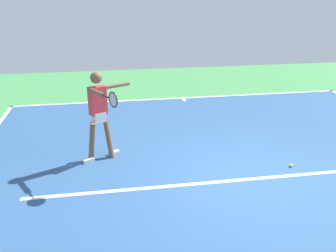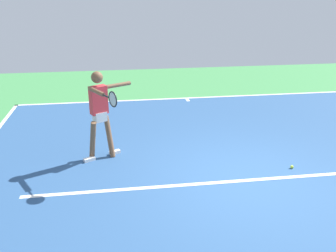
# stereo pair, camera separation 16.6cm
# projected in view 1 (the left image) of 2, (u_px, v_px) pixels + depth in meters

# --- Properties ---
(ground_plane) EXTENTS (20.24, 20.24, 0.00)m
(ground_plane) POSITION_uv_depth(u_px,v_px,m) (243.00, 179.00, 7.00)
(ground_plane) COLOR #428E4C
(court_surface) EXTENTS (10.66, 11.07, 0.00)m
(court_surface) POSITION_uv_depth(u_px,v_px,m) (243.00, 179.00, 7.00)
(court_surface) COLOR #2D5484
(court_surface) RESTS_ON ground_plane
(court_line_baseline_near) EXTENTS (10.66, 0.10, 0.01)m
(court_line_baseline_near) POSITION_uv_depth(u_px,v_px,m) (183.00, 98.00, 12.06)
(court_line_baseline_near) COLOR white
(court_line_baseline_near) RESTS_ON ground_plane
(court_line_service) EXTENTS (8.00, 0.10, 0.01)m
(court_line_service) POSITION_uv_depth(u_px,v_px,m) (243.00, 180.00, 6.98)
(court_line_service) COLOR white
(court_line_service) RESTS_ON ground_plane
(court_line_centre_mark) EXTENTS (0.10, 0.30, 0.01)m
(court_line_centre_mark) POSITION_uv_depth(u_px,v_px,m) (184.00, 100.00, 11.87)
(court_line_centre_mark) COLOR white
(court_line_centre_mark) RESTS_ON ground_plane
(tennis_player) EXTENTS (1.07, 1.42, 1.86)m
(tennis_player) POSITION_uv_depth(u_px,v_px,m) (99.00, 110.00, 7.46)
(tennis_player) COLOR brown
(tennis_player) RESTS_ON ground_plane
(tennis_ball_by_sideline) EXTENTS (0.07, 0.07, 0.07)m
(tennis_ball_by_sideline) POSITION_uv_depth(u_px,v_px,m) (291.00, 165.00, 7.47)
(tennis_ball_by_sideline) COLOR #C6E53D
(tennis_ball_by_sideline) RESTS_ON ground_plane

